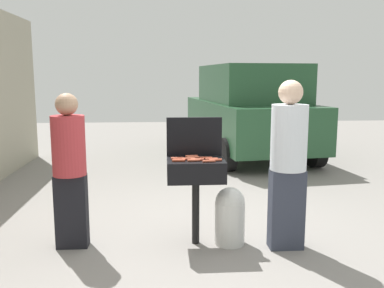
# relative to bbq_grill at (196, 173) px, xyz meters

# --- Properties ---
(ground_plane) EXTENTS (24.00, 24.00, 0.00)m
(ground_plane) POSITION_rel_bbq_grill_xyz_m (0.14, 0.17, -0.77)
(ground_plane) COLOR gray
(bbq_grill) EXTENTS (0.60, 0.44, 0.92)m
(bbq_grill) POSITION_rel_bbq_grill_xyz_m (0.00, 0.00, 0.00)
(bbq_grill) COLOR black
(bbq_grill) RESTS_ON ground
(grill_lid_open) EXTENTS (0.60, 0.05, 0.42)m
(grill_lid_open) POSITION_rel_bbq_grill_xyz_m (0.00, 0.22, 0.35)
(grill_lid_open) COLOR black
(grill_lid_open) RESTS_ON bbq_grill
(hot_dog_0) EXTENTS (0.13, 0.04, 0.03)m
(hot_dog_0) POSITION_rel_bbq_grill_xyz_m (-0.03, -0.11, 0.16)
(hot_dog_0) COLOR #C6593D
(hot_dog_0) RESTS_ON bbq_grill
(hot_dog_1) EXTENTS (0.13, 0.04, 0.03)m
(hot_dog_1) POSITION_rel_bbq_grill_xyz_m (0.12, -0.15, 0.16)
(hot_dog_1) COLOR #C6593D
(hot_dog_1) RESTS_ON bbq_grill
(hot_dog_2) EXTENTS (0.13, 0.03, 0.03)m
(hot_dog_2) POSITION_rel_bbq_grill_xyz_m (0.19, -0.10, 0.16)
(hot_dog_2) COLOR #B74C33
(hot_dog_2) RESTS_ON bbq_grill
(hot_dog_3) EXTENTS (0.13, 0.03, 0.03)m
(hot_dog_3) POSITION_rel_bbq_grill_xyz_m (-0.19, 0.01, 0.16)
(hot_dog_3) COLOR #C6593D
(hot_dog_3) RESTS_ON bbq_grill
(hot_dog_4) EXTENTS (0.13, 0.03, 0.03)m
(hot_dog_4) POSITION_rel_bbq_grill_xyz_m (0.11, 0.01, 0.16)
(hot_dog_4) COLOR #B74C33
(hot_dog_4) RESTS_ON bbq_grill
(hot_dog_5) EXTENTS (0.13, 0.03, 0.03)m
(hot_dog_5) POSITION_rel_bbq_grill_xyz_m (-0.08, -0.03, 0.16)
(hot_dog_5) COLOR #C6593D
(hot_dog_5) RESTS_ON bbq_grill
(hot_dog_6) EXTENTS (0.13, 0.03, 0.03)m
(hot_dog_6) POSITION_rel_bbq_grill_xyz_m (0.16, -0.05, 0.16)
(hot_dog_6) COLOR #C6593D
(hot_dog_6) RESTS_ON bbq_grill
(hot_dog_7) EXTENTS (0.13, 0.03, 0.03)m
(hot_dog_7) POSITION_rel_bbq_grill_xyz_m (-0.04, 0.11, 0.16)
(hot_dog_7) COLOR #C6593D
(hot_dog_7) RESTS_ON bbq_grill
(hot_dog_8) EXTENTS (0.13, 0.04, 0.03)m
(hot_dog_8) POSITION_rel_bbq_grill_xyz_m (0.01, -0.07, 0.16)
(hot_dog_8) COLOR #B74C33
(hot_dog_8) RESTS_ON bbq_grill
(hot_dog_9) EXTENTS (0.13, 0.03, 0.03)m
(hot_dog_9) POSITION_rel_bbq_grill_xyz_m (-0.03, 0.05, 0.16)
(hot_dog_9) COLOR #C6593D
(hot_dog_9) RESTS_ON bbq_grill
(hot_dog_10) EXTENTS (0.13, 0.03, 0.03)m
(hot_dog_10) POSITION_rel_bbq_grill_xyz_m (-0.18, -0.06, 0.16)
(hot_dog_10) COLOR #AD4228
(hot_dog_10) RESTS_ON bbq_grill
(hot_dog_11) EXTENTS (0.13, 0.03, 0.03)m
(hot_dog_11) POSITION_rel_bbq_grill_xyz_m (-0.19, -0.11, 0.16)
(hot_dog_11) COLOR #AD4228
(hot_dog_11) RESTS_ON bbq_grill
(propane_tank) EXTENTS (0.32, 0.32, 0.62)m
(propane_tank) POSITION_rel_bbq_grill_xyz_m (0.36, -0.04, -0.45)
(propane_tank) COLOR silver
(propane_tank) RESTS_ON ground
(person_left) EXTENTS (0.34, 0.34, 1.61)m
(person_left) POSITION_rel_bbq_grill_xyz_m (-1.30, -0.00, 0.10)
(person_left) COLOR black
(person_left) RESTS_ON ground
(person_right) EXTENTS (0.37, 0.37, 1.74)m
(person_right) POSITION_rel_bbq_grill_xyz_m (0.93, -0.18, 0.17)
(person_right) COLOR #333847
(person_right) RESTS_ON ground
(parked_minivan) EXTENTS (2.49, 4.61, 2.02)m
(parked_minivan) POSITION_rel_bbq_grill_xyz_m (1.57, 4.99, 0.25)
(parked_minivan) COLOR #234C2D
(parked_minivan) RESTS_ON ground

